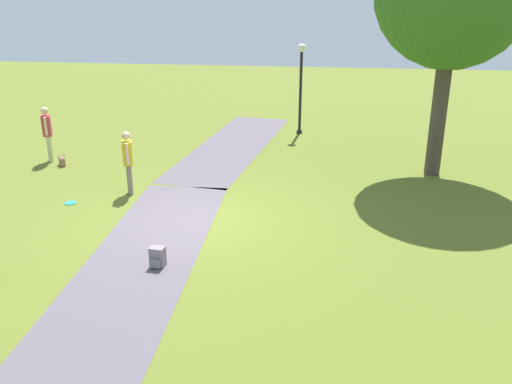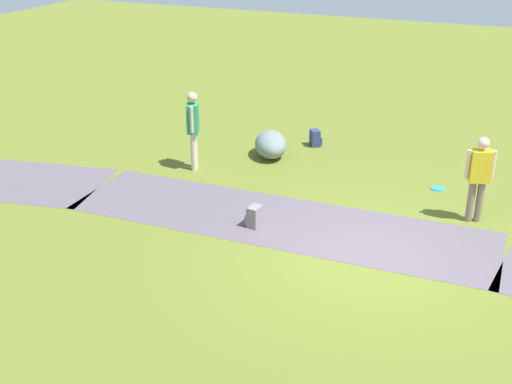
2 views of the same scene
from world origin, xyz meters
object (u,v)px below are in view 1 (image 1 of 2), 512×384
Objects in this scene: passerby_on_path at (128,158)px; handbag_on_grass at (62,161)px; woman_with_handbag at (47,130)px; lamp_post at (301,78)px; spare_backpack_on_lawn at (157,257)px; frisbee_on_grass at (70,203)px.

handbag_on_grass is at bearing -125.07° from passerby_on_path.
woman_with_handbag is at bearing -125.10° from handbag_on_grass.
lamp_post is 1.90× the size of passerby_on_path.
lamp_post is at bearing 148.16° from passerby_on_path.
spare_backpack_on_lawn is 4.18m from frisbee_on_grass.
handbag_on_grass is at bearing -56.32° from lamp_post.
spare_backpack_on_lawn is at bearing 47.30° from frisbee_on_grass.
lamp_post reaches higher than woman_with_handbag.
woman_with_handbag reaches higher than spare_backpack_on_lawn.
woman_with_handbag is (4.17, -7.34, -0.99)m from lamp_post.
frisbee_on_grass is at bearing -35.85° from lamp_post.
handbag_on_grass is 7.25m from spare_backpack_on_lawn.
passerby_on_path is at bearing 54.93° from handbag_on_grass.
frisbee_on_grass is at bearing 28.59° from handbag_on_grass.
lamp_post is 1.88× the size of woman_with_handbag.
lamp_post is at bearing 119.62° from woman_with_handbag.
handbag_on_grass is at bearing 54.90° from woman_with_handbag.
passerby_on_path is at bearing 54.92° from woman_with_handbag.
lamp_post is 7.71m from passerby_on_path.
woman_with_handbag is 1.04m from handbag_on_grass.
passerby_on_path reaches higher than frisbee_on_grass.
handbag_on_grass is at bearing -140.77° from spare_backpack_on_lawn.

